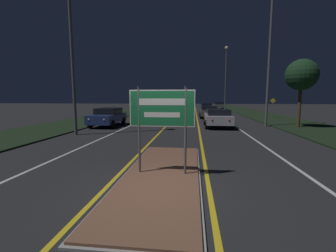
% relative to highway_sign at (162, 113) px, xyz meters
% --- Properties ---
extents(ground_plane, '(160.00, 160.00, 0.00)m').
position_rel_highway_sign_xyz_m(ground_plane, '(0.00, -0.86, -1.84)').
color(ground_plane, '#232326').
extents(median_island, '(2.19, 6.71, 0.10)m').
position_rel_highway_sign_xyz_m(median_island, '(0.00, 0.00, -1.80)').
color(median_island, '#999993').
rests_on(median_island, ground_plane).
extents(verge_left, '(5.00, 100.00, 0.08)m').
position_rel_highway_sign_xyz_m(verge_left, '(-9.50, 19.14, -1.80)').
color(verge_left, black).
rests_on(verge_left, ground_plane).
extents(verge_right, '(5.00, 100.00, 0.08)m').
position_rel_highway_sign_xyz_m(verge_right, '(9.50, 19.14, -1.80)').
color(verge_right, black).
rests_on(verge_right, ground_plane).
extents(centre_line_yellow_left, '(0.12, 70.00, 0.01)m').
position_rel_highway_sign_xyz_m(centre_line_yellow_left, '(-1.29, 24.14, -1.84)').
color(centre_line_yellow_left, gold).
rests_on(centre_line_yellow_left, ground_plane).
extents(centre_line_yellow_right, '(0.12, 70.00, 0.01)m').
position_rel_highway_sign_xyz_m(centre_line_yellow_right, '(1.29, 24.14, -1.84)').
color(centre_line_yellow_right, gold).
rests_on(centre_line_yellow_right, ground_plane).
extents(lane_line_white_left, '(0.12, 70.00, 0.01)m').
position_rel_highway_sign_xyz_m(lane_line_white_left, '(-4.20, 24.14, -1.84)').
color(lane_line_white_left, silver).
rests_on(lane_line_white_left, ground_plane).
extents(lane_line_white_right, '(0.12, 70.00, 0.01)m').
position_rel_highway_sign_xyz_m(lane_line_white_right, '(4.20, 24.14, -1.84)').
color(lane_line_white_right, silver).
rests_on(lane_line_white_right, ground_plane).
extents(edge_line_white_left, '(0.10, 70.00, 0.01)m').
position_rel_highway_sign_xyz_m(edge_line_white_left, '(-7.20, 24.14, -1.84)').
color(edge_line_white_left, silver).
rests_on(edge_line_white_left, ground_plane).
extents(edge_line_white_right, '(0.10, 70.00, 0.01)m').
position_rel_highway_sign_xyz_m(edge_line_white_right, '(7.20, 24.14, -1.84)').
color(edge_line_white_right, silver).
rests_on(edge_line_white_right, ground_plane).
extents(highway_sign, '(1.84, 0.07, 2.48)m').
position_rel_highway_sign_xyz_m(highway_sign, '(0.00, 0.00, 0.00)').
color(highway_sign, '#56565B').
rests_on(highway_sign, median_island).
extents(streetlight_left_near, '(0.61, 0.61, 10.85)m').
position_rel_highway_sign_xyz_m(streetlight_left_near, '(-6.24, 6.61, 5.53)').
color(streetlight_left_near, '#56565B').
rests_on(streetlight_left_near, ground_plane).
extents(streetlight_right_near, '(0.63, 0.63, 11.43)m').
position_rel_highway_sign_xyz_m(streetlight_right_near, '(6.55, 12.07, 5.95)').
color(streetlight_right_near, '#56565B').
rests_on(streetlight_right_near, ground_plane).
extents(streetlight_right_far, '(0.63, 0.63, 11.44)m').
position_rel_highway_sign_xyz_m(streetlight_right_far, '(6.64, 36.35, 5.97)').
color(streetlight_right_far, '#56565B').
rests_on(streetlight_right_far, ground_plane).
extents(car_receding_0, '(2.00, 4.08, 1.39)m').
position_rel_highway_sign_xyz_m(car_receding_0, '(2.74, 11.30, -1.09)').
color(car_receding_0, '#B7B7BC').
rests_on(car_receding_0, ground_plane).
extents(car_receding_1, '(1.99, 4.75, 1.34)m').
position_rel_highway_sign_xyz_m(car_receding_1, '(2.57, 19.53, -1.12)').
color(car_receding_1, '#4C514C').
rests_on(car_receding_1, ground_plane).
extents(car_receding_2, '(1.90, 4.23, 1.43)m').
position_rel_highway_sign_xyz_m(car_receding_2, '(2.86, 29.27, -1.07)').
color(car_receding_2, navy).
rests_on(car_receding_2, ground_plane).
extents(car_receding_3, '(1.91, 4.70, 1.47)m').
position_rel_highway_sign_xyz_m(car_receding_3, '(5.92, 40.12, -1.06)').
color(car_receding_3, '#4C514C').
rests_on(car_receding_3, ground_plane).
extents(car_approaching_0, '(1.97, 4.25, 1.44)m').
position_rel_highway_sign_xyz_m(car_approaching_0, '(-5.94, 11.08, -1.09)').
color(car_approaching_0, navy).
rests_on(car_approaching_0, ground_plane).
extents(car_approaching_1, '(2.04, 4.65, 1.51)m').
position_rel_highway_sign_xyz_m(car_approaching_1, '(-5.96, 25.61, -1.05)').
color(car_approaching_1, black).
rests_on(car_approaching_1, ground_plane).
extents(car_approaching_2, '(2.03, 4.66, 1.41)m').
position_rel_highway_sign_xyz_m(car_approaching_2, '(-2.35, 38.24, -1.10)').
color(car_approaching_2, black).
rests_on(car_approaching_2, ground_plane).
extents(warning_sign, '(0.60, 0.06, 2.15)m').
position_rel_highway_sign_xyz_m(warning_sign, '(9.41, 19.28, -0.46)').
color(warning_sign, '#56565B').
rests_on(warning_sign, verge_right).
extents(roadside_palm_right, '(2.25, 2.25, 4.97)m').
position_rel_highway_sign_xyz_m(roadside_palm_right, '(8.68, 11.45, 2.04)').
color(roadside_palm_right, '#4C3823').
rests_on(roadside_palm_right, verge_right).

